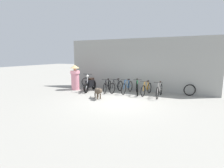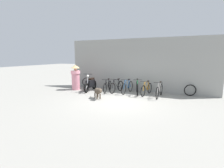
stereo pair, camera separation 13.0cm
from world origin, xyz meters
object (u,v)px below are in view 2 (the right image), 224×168
object	(u,v)px
stray_dog	(98,91)
spare_tire_right	(190,90)
bicycle_3	(137,88)
bicycle_5	(159,91)
motorcycle	(90,84)
bicycle_1	(117,87)
spare_tire_left	(87,82)
bicycle_0	(108,86)
bicycle_4	(147,89)
bicycle_2	(127,87)
person_in_robes	(76,77)

from	to	relation	value
stray_dog	spare_tire_right	size ratio (longest dim) A/B	1.35
bicycle_3	stray_dog	size ratio (longest dim) A/B	1.97
bicycle_5	motorcycle	xyz separation A→B (m)	(-4.23, -0.17, 0.09)
bicycle_5	bicycle_1	bearing A→B (deg)	-93.58
bicycle_3	motorcycle	world-z (taller)	motorcycle
spare_tire_left	bicycle_0	bearing A→B (deg)	-22.40
bicycle_3	bicycle_5	size ratio (longest dim) A/B	0.98
bicycle_0	stray_dog	distance (m)	1.89
bicycle_3	bicycle_4	distance (m)	0.55
bicycle_0	spare_tire_left	size ratio (longest dim) A/B	2.54
motorcycle	bicycle_5	bearing A→B (deg)	83.85
bicycle_4	bicycle_5	xyz separation A→B (m)	(0.75, -0.21, 0.01)
bicycle_2	motorcycle	world-z (taller)	motorcycle
bicycle_0	bicycle_1	size ratio (longest dim) A/B	1.05
bicycle_5	person_in_robes	size ratio (longest dim) A/B	1.08
person_in_robes	spare_tire_left	xyz separation A→B (m)	(0.06, 1.18, -0.50)
spare_tire_left	bicycle_5	bearing A→B (deg)	-10.54
bicycle_2	bicycle_4	xyz separation A→B (m)	(1.16, -0.02, -0.01)
motorcycle	bicycle_2	bearing A→B (deg)	91.35
bicycle_3	bicycle_4	xyz separation A→B (m)	(0.55, -0.02, -0.03)
spare_tire_left	spare_tire_right	bearing A→B (deg)	0.03
bicycle_1	person_in_robes	bearing A→B (deg)	-75.37
bicycle_5	spare_tire_right	xyz separation A→B (m)	(1.49, 0.99, -0.03)
bicycle_1	bicycle_4	distance (m)	1.84
bicycle_1	spare_tire_right	distance (m)	4.15
bicycle_0	bicycle_3	distance (m)	1.87
person_in_robes	bicycle_0	bearing A→B (deg)	-168.99
person_in_robes	spare_tire_right	bearing A→B (deg)	-167.43
bicycle_3	spare_tire_left	world-z (taller)	bicycle_3
bicycle_0	person_in_robes	xyz separation A→B (m)	(-2.16, -0.32, 0.50)
bicycle_1	spare_tire_left	distance (m)	2.80
bicycle_2	bicycle_5	world-z (taller)	bicycle_2
spare_tire_right	bicycle_4	bearing A→B (deg)	-160.97
bicycle_3	spare_tire_right	size ratio (longest dim) A/B	2.65
bicycle_1	bicycle_2	size ratio (longest dim) A/B	0.96
stray_dog	spare_tire_right	distance (m)	5.07
bicycle_2	stray_dog	world-z (taller)	bicycle_2
bicycle_3	motorcycle	distance (m)	2.96
bicycle_2	spare_tire_right	xyz separation A→B (m)	(3.40, 0.76, -0.03)
bicycle_1	motorcycle	world-z (taller)	motorcycle
bicycle_1	bicycle_2	distance (m)	0.67
bicycle_5	bicycle_3	bearing A→B (deg)	-99.45
bicycle_2	bicycle_5	bearing A→B (deg)	86.47
spare_tire_left	spare_tire_right	xyz separation A→B (m)	(6.76, 0.00, -0.01)
person_in_robes	bicycle_2	bearing A→B (deg)	-170.11
bicycle_2	spare_tire_right	bearing A→B (deg)	105.83
spare_tire_right	bicycle_3	bearing A→B (deg)	-164.85
bicycle_2	stray_dog	size ratio (longest dim) A/B	1.95
bicycle_1	bicycle_3	xyz separation A→B (m)	(1.28, 0.04, 0.02)
bicycle_4	motorcycle	bearing A→B (deg)	-76.95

